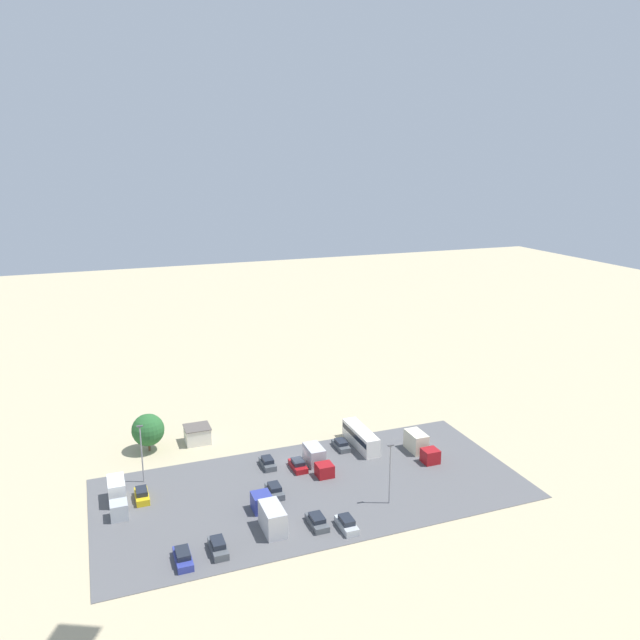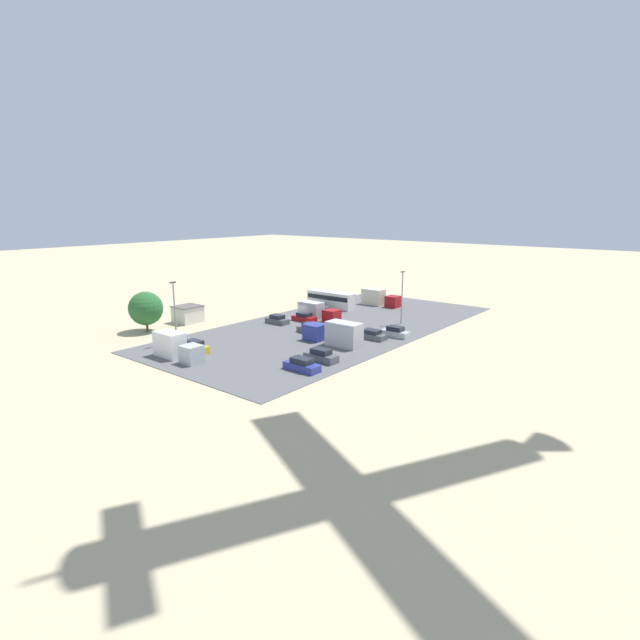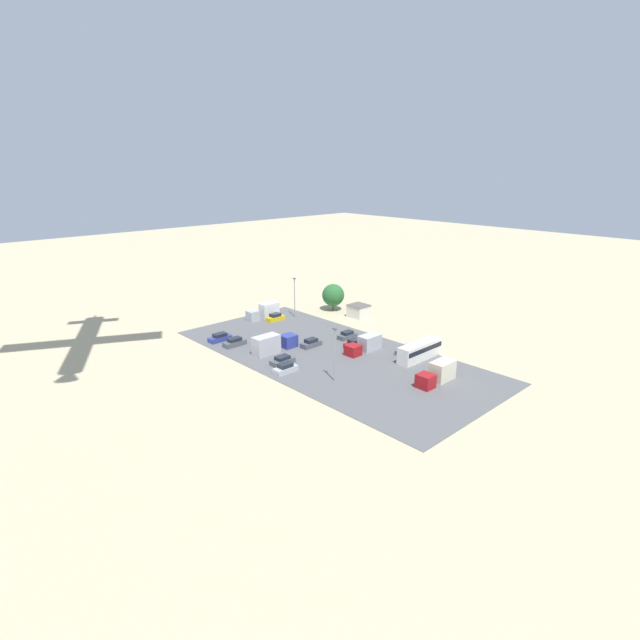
# 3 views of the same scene
# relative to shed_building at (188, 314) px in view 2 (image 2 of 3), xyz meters

# --- Properties ---
(ground_plane) EXTENTS (400.00, 400.00, 0.00)m
(ground_plane) POSITION_rel_shed_building_xyz_m (-13.09, 13.10, -1.44)
(ground_plane) COLOR tan
(parking_lot_surface) EXTENTS (62.24, 29.02, 0.08)m
(parking_lot_surface) POSITION_rel_shed_building_xyz_m (-13.09, 21.69, -1.40)
(parking_lot_surface) COLOR #565659
(parking_lot_surface) RESTS_ON ground
(shed_building) EXTENTS (4.34, 4.11, 2.88)m
(shed_building) POSITION_rel_shed_building_xyz_m (0.00, 0.00, 0.00)
(shed_building) COLOR silver
(shed_building) RESTS_ON ground
(bus) EXTENTS (2.50, 10.12, 3.11)m
(bus) POSITION_rel_shed_building_xyz_m (-25.42, 11.38, 0.31)
(bus) COLOR silver
(bus) RESTS_ON ground
(parked_car_0) EXTENTS (1.84, 4.48, 1.65)m
(parked_car_0) POSITION_rel_shed_building_xyz_m (3.13, 31.89, -0.68)
(parked_car_0) COLOR #4C5156
(parked_car_0) RESTS_ON ground
(parked_car_1) EXTENTS (1.96, 4.30, 1.51)m
(parked_car_1) POSITION_rel_shed_building_xyz_m (-12.96, 15.19, -0.74)
(parked_car_1) COLOR maroon
(parked_car_1) RESTS_ON ground
(parked_car_2) EXTENTS (1.81, 4.37, 1.41)m
(parked_car_2) POSITION_rel_shed_building_xyz_m (-22.01, 10.95, -0.78)
(parked_car_2) COLOR #4C5156
(parked_car_2) RESTS_ON ground
(parked_car_3) EXTENTS (1.83, 4.21, 1.65)m
(parked_car_3) POSITION_rel_shed_building_xyz_m (10.72, 15.96, -0.68)
(parked_car_3) COLOR gold
(parked_car_3) RESTS_ON ground
(parked_car_4) EXTENTS (1.90, 4.60, 1.59)m
(parked_car_4) POSITION_rel_shed_building_xyz_m (7.49, 32.44, -0.70)
(parked_car_4) COLOR navy
(parked_car_4) RESTS_ON ground
(parked_car_5) EXTENTS (1.97, 4.42, 1.43)m
(parked_car_5) POSITION_rel_shed_building_xyz_m (-10.27, 30.85, -0.77)
(parked_car_5) COLOR #4C5156
(parked_car_5) RESTS_ON ground
(parked_car_6) EXTENTS (1.84, 4.23, 1.58)m
(parked_car_6) POSITION_rel_shed_building_xyz_m (-7.30, 21.36, -0.71)
(parked_car_6) COLOR #4C5156
(parked_car_6) RESTS_ON ground
(parked_car_7) EXTENTS (1.83, 4.10, 1.51)m
(parked_car_7) POSITION_rel_shed_building_xyz_m (-8.72, 12.83, -0.74)
(parked_car_7) COLOR #4C5156
(parked_car_7) RESTS_ON ground
(parked_car_8) EXTENTS (1.83, 4.30, 1.61)m
(parked_car_8) POSITION_rel_shed_building_xyz_m (-13.62, 32.91, -0.69)
(parked_car_8) COLOR #ADB2B7
(parked_car_8) RESTS_ON ground
(parked_truck_0) EXTENTS (2.49, 7.94, 2.83)m
(parked_truck_0) POSITION_rel_shed_building_xyz_m (-15.99, 15.56, -0.07)
(parked_truck_0) COLOR maroon
(parked_truck_0) RESTS_ON ground
(parked_truck_1) EXTENTS (2.31, 8.01, 3.31)m
(parked_truck_1) POSITION_rel_shed_building_xyz_m (14.02, 16.42, 0.15)
(parked_truck_1) COLOR #ADB2B7
(parked_truck_1) RESTS_ON ground
(parked_truck_2) EXTENTS (2.55, 9.25, 3.45)m
(parked_truck_2) POSITION_rel_shed_building_xyz_m (-4.45, 28.46, 0.21)
(parked_truck_2) COLOR navy
(parked_truck_2) RESTS_ON ground
(parked_truck_3) EXTENTS (2.51, 7.93, 3.18)m
(parked_truck_3) POSITION_rel_shed_building_xyz_m (-33.35, 17.42, 0.09)
(parked_truck_3) COLOR maroon
(parked_truck_3) RESTS_ON ground
(tree_near_shed) EXTENTS (5.33, 5.33, 6.40)m
(tree_near_shed) POSITION_rel_shed_building_xyz_m (8.07, 0.33, 2.29)
(tree_near_shed) COLOR brown
(tree_near_shed) RESTS_ON ground
(light_pole_lot_centre) EXTENTS (0.90, 0.28, 9.10)m
(light_pole_lot_centre) POSITION_rel_shed_building_xyz_m (9.99, 10.82, 3.62)
(light_pole_lot_centre) COLOR gray
(light_pole_lot_centre) RESTS_ON ground
(light_pole_lot_edge) EXTENTS (0.90, 0.28, 8.94)m
(light_pole_lot_edge) POSITION_rel_shed_building_xyz_m (-21.69, 29.27, 3.54)
(light_pole_lot_edge) COLOR gray
(light_pole_lot_edge) RESTS_ON ground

